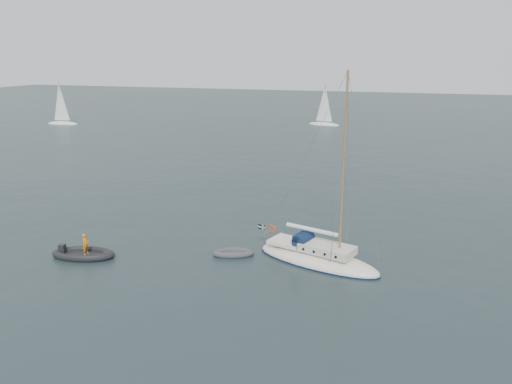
% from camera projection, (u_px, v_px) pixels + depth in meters
% --- Properties ---
extents(ground, '(300.00, 300.00, 0.00)m').
position_uv_depth(ground, '(284.00, 266.00, 29.99)').
color(ground, black).
rests_on(ground, ground).
extents(sailboat, '(8.45, 2.54, 12.03)m').
position_uv_depth(sailboat, '(318.00, 249.00, 30.28)').
color(sailboat, silver).
rests_on(sailboat, ground).
extents(dinghy, '(2.64, 1.19, 0.38)m').
position_uv_depth(dinghy, '(234.00, 253.00, 31.58)').
color(dinghy, '#444549').
rests_on(dinghy, ground).
extents(rib, '(4.06, 1.84, 1.57)m').
position_uv_depth(rib, '(83.00, 253.00, 31.29)').
color(rib, black).
rests_on(rib, ground).
extents(distant_yacht_a, '(6.09, 3.25, 8.06)m').
position_uv_depth(distant_yacht_a, '(61.00, 105.00, 90.37)').
color(distant_yacht_a, silver).
rests_on(distant_yacht_a, ground).
extents(distant_yacht_c, '(5.85, 3.12, 7.75)m').
position_uv_depth(distant_yacht_c, '(324.00, 107.00, 89.29)').
color(distant_yacht_c, silver).
rests_on(distant_yacht_c, ground).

